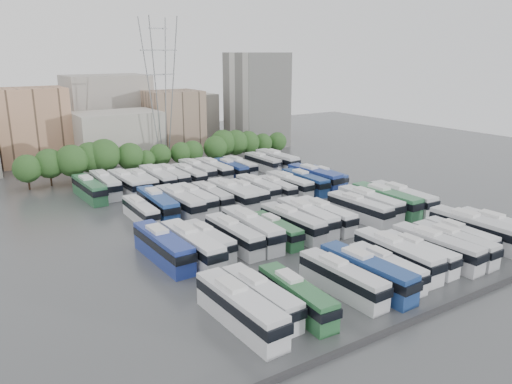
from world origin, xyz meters
TOP-DOWN VIEW (x-y plane):
  - ground at (0.00, 0.00)m, footprint 220.00×220.00m
  - parapet at (0.00, -33.00)m, footprint 56.00×0.50m
  - tree_line at (-2.35, 42.14)m, footprint 65.47×8.00m
  - city_buildings at (-7.46, 71.86)m, footprint 102.00×35.00m
  - apartment_tower at (34.00, 58.00)m, footprint 14.00×14.00m
  - electricity_pylon at (2.00, 50.00)m, footprint 9.00×6.91m
  - bus_r0_s0 at (-21.39, -23.96)m, footprint 3.21×13.13m
  - bus_r0_s1 at (-18.19, -22.82)m, footprint 2.83×11.81m
  - bus_r0_s2 at (-14.95, -24.64)m, footprint 3.13×11.73m
  - bus_r0_s4 at (-8.25, -24.27)m, footprint 2.98×12.15m
  - bus_r0_s5 at (-4.94, -24.74)m, footprint 3.40×13.02m
  - bus_r0_s6 at (-1.51, -24.58)m, footprint 2.59×10.88m
  - bus_r0_s7 at (1.84, -23.10)m, footprint 3.14×12.83m
  - bus_r0_s8 at (5.08, -23.74)m, footprint 2.56×11.06m
  - bus_r0_s9 at (8.15, -24.12)m, footprint 3.37×12.66m
  - bus_r0_s10 at (11.35, -24.44)m, footprint 2.82×11.97m
  - bus_r0_s11 at (14.75, -22.96)m, footprint 2.73×10.90m
  - bus_r0_s12 at (18.17, -22.78)m, footprint 3.31×13.53m
  - bus_r0_s13 at (21.33, -24.73)m, footprint 2.98×12.76m
  - bus_r1_s0 at (-21.45, -4.97)m, footprint 3.25×13.37m
  - bus_r1_s1 at (-18.17, -6.66)m, footprint 3.23×13.39m
  - bus_r1_s2 at (-15.05, -5.26)m, footprint 2.83×11.06m
  - bus_r1_s3 at (-11.47, -5.95)m, footprint 2.69×12.18m
  - bus_r1_s4 at (-8.27, -5.58)m, footprint 3.45×13.40m
  - bus_r1_s5 at (-5.05, -6.92)m, footprint 2.61×10.83m
  - bus_r1_s6 at (-1.66, -6.34)m, footprint 3.19×12.65m
  - bus_r1_s7 at (1.68, -5.57)m, footprint 3.40×12.95m
  - bus_r1_s8 at (4.84, -6.05)m, footprint 2.85×12.25m
  - bus_r1_s10 at (11.63, -6.57)m, footprint 3.23×12.40m
  - bus_r1_s11 at (14.91, -5.69)m, footprint 3.03×13.07m
  - bus_r1_s12 at (18.18, -6.15)m, footprint 3.01×13.64m
  - bus_r1_s13 at (21.48, -6.77)m, footprint 3.56×13.45m
  - bus_r2_s1 at (-18.22, 11.84)m, footprint 2.52×11.15m
  - bus_r2_s2 at (-14.88, 12.99)m, footprint 3.35×13.24m
  - bus_r2_s3 at (-11.52, 11.69)m, footprint 3.42×13.45m
  - bus_r2_s4 at (-8.20, 12.81)m, footprint 3.11×12.31m
  - bus_r2_s5 at (-4.86, 12.71)m, footprint 2.87×11.80m
  - bus_r2_s6 at (-1.72, 11.14)m, footprint 2.89×13.17m
  - bus_r2_s7 at (1.58, 11.60)m, footprint 2.74×11.31m
  - bus_r2_s8 at (4.94, 13.09)m, footprint 2.61×11.83m
  - bus_r2_s9 at (8.21, 11.62)m, footprint 2.86×10.90m
  - bus_r2_s10 at (11.44, 12.02)m, footprint 2.87×12.00m
  - bus_r2_s11 at (14.95, 11.61)m, footprint 2.93×12.34m
  - bus_r2_s12 at (18.28, 12.80)m, footprint 3.61×13.54m
  - bus_r2_s13 at (21.46, 12.86)m, footprint 3.00×11.24m
  - bus_r3_s0 at (-21.63, 29.05)m, footprint 3.28×12.81m
  - bus_r3_s1 at (-18.17, 30.68)m, footprint 2.99×12.83m
  - bus_r3_s2 at (-14.71, 28.77)m, footprint 3.37×13.19m
  - bus_r3_s3 at (-11.49, 29.10)m, footprint 2.82×12.02m
  - bus_r3_s4 at (-8.34, 28.95)m, footprint 3.08×13.35m
  - bus_r3_s5 at (-5.12, 29.51)m, footprint 2.86×12.40m
  - bus_r3_s6 at (-1.59, 29.04)m, footprint 2.88×11.81m
  - bus_r3_s7 at (1.52, 31.31)m, footprint 3.09×12.61m
  - bus_r3_s8 at (4.96, 30.32)m, footprint 2.76×12.61m
  - bus_r3_s9 at (8.38, 29.23)m, footprint 2.64×11.82m
  - bus_r3_s10 at (11.55, 30.51)m, footprint 2.65×11.53m
  - bus_r3_s12 at (18.08, 31.07)m, footprint 2.71×11.81m
  - bus_r3_s13 at (21.38, 30.07)m, footprint 3.33×13.55m

SIDE VIEW (x-z plane):
  - ground at x=0.00m, z-range 0.00..0.00m
  - parapet at x=0.00m, z-range 0.00..0.50m
  - bus_r1_s5 at x=-5.05m, z-range -0.03..3.35m
  - bus_r2_s9 at x=8.21m, z-range -0.03..3.36m
  - bus_r0_s11 at x=14.75m, z-range -0.03..3.36m
  - bus_r0_s6 at x=-1.51m, z-range -0.03..3.37m
  - bus_r1_s2 at x=-15.05m, z-range -0.03..3.41m
  - bus_r0_s8 at x=5.08m, z-range -0.03..3.43m
  - bus_r2_s1 at x=-18.22m, z-range -0.03..3.46m
  - bus_r2_s13 at x=21.46m, z-range -0.03..3.46m
  - bus_r2_s7 at x=1.58m, z-range -0.03..3.50m
  - bus_r3_s10 at x=11.55m, z-range -0.03..3.57m
  - bus_r0_s2 at x=-14.95m, z-range -0.03..3.61m
  - bus_r2_s5 at x=-4.86m, z-range -0.03..3.65m
  - bus_r3_s6 at x=-1.59m, z-range -0.03..3.65m
  - bus_r0_s1 at x=-18.19m, z-range -0.03..3.65m
  - bus_r3_s12 at x=18.08m, z-range -0.03..3.66m
  - bus_r3_s9 at x=8.38m, z-range -0.03..3.67m
  - bus_r2_s8 at x=4.94m, z-range -0.03..3.68m
  - bus_r0_s10 at x=11.35m, z-range -0.03..3.71m
  - bus_r2_s10 at x=11.44m, z-range -0.03..3.72m
  - bus_r3_s3 at x=-11.49m, z-range -0.03..3.73m
  - bus_r0_s4 at x=-8.25m, z-range -0.03..3.76m
  - bus_r1_s3 at x=-11.47m, z-range -0.03..3.78m
  - bus_r1_s8 at x=4.84m, z-range -0.03..3.80m
  - bus_r2_s4 at x=-8.20m, z-range -0.03..3.80m
  - bus_r2_s11 at x=14.95m, z-range -0.03..3.82m
  - bus_r1_s10 at x=11.63m, z-range -0.03..3.82m
  - bus_r3_s5 at x=-5.12m, z-range -0.04..3.84m
  - bus_r3_s7 at x=1.52m, z-range -0.04..3.90m
  - bus_r0_s9 at x=8.15m, z-range -0.04..3.90m
  - bus_r1_s6 at x=-1.66m, z-range -0.04..3.90m
  - bus_r3_s8 at x=4.96m, z-range -0.04..3.92m
  - bus_r3_s0 at x=-21.63m, z-range -0.04..3.95m
  - bus_r0_s13 at x=21.33m, z-range -0.04..3.95m
  - bus_r0_s7 at x=1.84m, z-range -0.04..3.97m
  - bus_r3_s1 at x=-18.17m, z-range -0.04..3.98m
  - bus_r1_s7 at x=1.68m, z-range -0.04..3.99m
  - bus_r0_s5 at x=-4.94m, z-range -0.04..4.01m
  - bus_r1_s11 at x=14.91m, z-range -0.04..4.05m
  - bus_r0_s0 at x=-21.39m, z-range -0.04..4.06m
  - bus_r3_s2 at x=-14.71m, z-range -0.04..4.07m
  - bus_r2_s2 at x=-14.88m, z-range -0.04..4.09m
  - bus_r2_s6 at x=-1.72m, z-range -0.04..4.09m
  - bus_r1_s4 at x=-8.27m, z-range -0.04..4.13m
  - bus_r1_s0 at x=-21.45m, z-range -0.04..4.13m
  - bus_r3_s4 at x=-8.34m, z-range -0.04..4.14m
  - bus_r1_s1 at x=-18.17m, z-range -0.04..4.14m
  - bus_r1_s13 at x=21.48m, z-range -0.04..4.14m
  - bus_r2_s3 at x=-11.52m, z-range -0.04..4.15m
  - bus_r2_s12 at x=18.28m, z-range -0.04..4.17m
  - bus_r0_s12 at x=18.17m, z-range -0.04..4.18m
  - bus_r3_s13 at x=21.38m, z-range -0.04..4.19m
  - bus_r1_s12 at x=18.18m, z-range -0.04..4.24m
  - tree_line at x=-2.35m, z-range 0.17..8.89m
  - city_buildings at x=-7.46m, z-range -2.13..17.87m
  - apartment_tower at x=34.00m, z-range 0.00..26.00m
  - electricity_pylon at x=2.00m, z-range 1.75..35.57m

